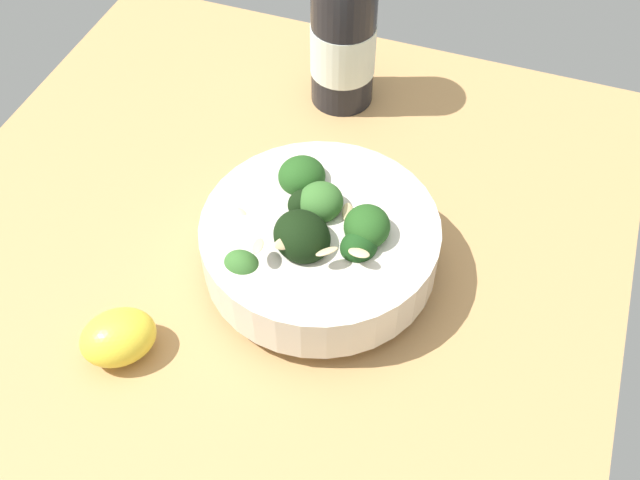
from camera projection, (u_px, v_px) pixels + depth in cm
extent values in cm
cube|color=tan|center=(272.00, 245.00, 70.61)|extent=(62.75, 62.75, 3.89)
cylinder|color=silver|center=(320.00, 264.00, 65.83)|extent=(10.87, 10.87, 1.48)
cylinder|color=silver|center=(320.00, 242.00, 63.55)|extent=(19.76, 19.76, 4.44)
cylinder|color=beige|center=(320.00, 228.00, 62.14)|extent=(16.70, 16.70, 0.80)
cylinder|color=#2F662B|center=(302.00, 189.00, 65.92)|extent=(1.42, 1.47, 1.35)
ellipsoid|color=#23511C|center=(302.00, 176.00, 64.71)|extent=(5.46, 5.71, 3.59)
cylinder|color=#2F662B|center=(320.00, 217.00, 63.67)|extent=(2.19, 1.95, 1.90)
ellipsoid|color=#386B2B|center=(320.00, 202.00, 62.25)|extent=(5.38, 5.59, 3.64)
cylinder|color=#4A8F3C|center=(303.00, 251.00, 61.29)|extent=(2.22, 2.19, 1.59)
ellipsoid|color=black|center=(302.00, 236.00, 59.87)|extent=(7.24, 6.82, 5.19)
cylinder|color=#4A8F3C|center=(302.00, 214.00, 63.26)|extent=(1.16, 1.16, 1.05)
ellipsoid|color=black|center=(302.00, 204.00, 62.31)|extent=(3.23, 3.44, 3.22)
cylinder|color=#589D47|center=(358.00, 258.00, 61.00)|extent=(1.53, 1.42, 1.21)
ellipsoid|color=#194216|center=(359.00, 247.00, 59.93)|extent=(4.60, 4.49, 3.47)
cylinder|color=#4A8F3C|center=(244.00, 278.00, 60.93)|extent=(1.61, 1.63, 1.69)
ellipsoid|color=#386B2B|center=(243.00, 266.00, 59.74)|extent=(3.62, 3.42, 3.83)
cylinder|color=#2F662B|center=(366.00, 239.00, 61.80)|extent=(1.82, 1.79, 1.19)
ellipsoid|color=#23511C|center=(367.00, 226.00, 60.56)|extent=(5.38, 5.35, 3.79)
ellipsoid|color=#DBBC84|center=(285.00, 243.00, 58.36)|extent=(1.93, 2.04, 0.99)
ellipsoid|color=#DBBC84|center=(258.00, 246.00, 58.09)|extent=(1.54, 2.05, 1.05)
ellipsoid|color=#DBBC84|center=(348.00, 213.00, 62.26)|extent=(1.53, 2.07, 1.22)
ellipsoid|color=#DBBC84|center=(298.00, 210.00, 62.73)|extent=(2.01, 1.99, 0.79)
ellipsoid|color=#DBBC84|center=(242.00, 217.00, 62.61)|extent=(2.04, 1.85, 1.09)
ellipsoid|color=#DBBC84|center=(359.00, 253.00, 58.23)|extent=(1.99, 1.34, 0.73)
ellipsoid|color=#DBBC84|center=(327.00, 251.00, 57.96)|extent=(2.02, 1.96, 0.87)
ellipsoid|color=yellow|center=(118.00, 337.00, 59.63)|extent=(7.71, 7.63, 3.99)
cylinder|color=black|center=(346.00, 35.00, 74.98)|extent=(6.46, 6.46, 15.71)
cylinder|color=white|center=(346.00, 49.00, 76.24)|extent=(6.59, 6.59, 5.41)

